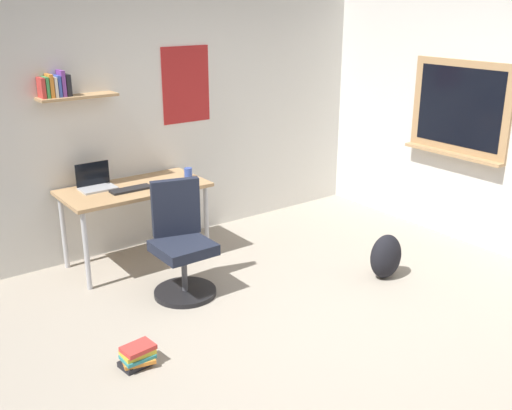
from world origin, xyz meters
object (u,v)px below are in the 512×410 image
(office_chair, at_px, (181,247))
(coffee_mug, at_px, (188,173))
(keyboard, at_px, (131,189))
(desk, at_px, (134,195))
(computer_mouse, at_px, (159,183))
(backpack, at_px, (386,256))
(book_stack_on_floor, at_px, (138,356))
(laptop, at_px, (96,183))

(office_chair, height_order, coffee_mug, office_chair)
(office_chair, xyz_separation_m, keyboard, (-0.10, 0.70, 0.34))
(desk, bearing_deg, office_chair, -87.66)
(office_chair, bearing_deg, desk, 92.34)
(desk, bearing_deg, computer_mouse, -21.12)
(computer_mouse, xyz_separation_m, coffee_mug, (0.34, 0.05, 0.03))
(office_chair, height_order, backpack, office_chair)
(computer_mouse, xyz_separation_m, book_stack_on_floor, (-0.97, -1.47, -0.68))
(laptop, bearing_deg, coffee_mug, -12.62)
(computer_mouse, relative_size, book_stack_on_floor, 0.43)
(computer_mouse, height_order, backpack, computer_mouse)
(office_chair, distance_m, backpack, 1.80)
(office_chair, xyz_separation_m, laptop, (-0.32, 0.94, 0.38))
(backpack, height_order, book_stack_on_floor, backpack)
(office_chair, height_order, book_stack_on_floor, office_chair)
(computer_mouse, relative_size, backpack, 0.26)
(office_chair, bearing_deg, keyboard, 97.90)
(book_stack_on_floor, bearing_deg, computer_mouse, 56.41)
(laptop, distance_m, backpack, 2.66)
(desk, bearing_deg, keyboard, -128.09)
(office_chair, distance_m, laptop, 1.06)
(office_chair, distance_m, computer_mouse, 0.80)
(laptop, height_order, backpack, laptop)
(computer_mouse, height_order, coffee_mug, coffee_mug)
(keyboard, height_order, coffee_mug, coffee_mug)
(book_stack_on_floor, bearing_deg, coffee_mug, 49.19)
(keyboard, bearing_deg, book_stack_on_floor, -115.33)
(computer_mouse, bearing_deg, backpack, -47.67)
(laptop, xyz_separation_m, backpack, (1.90, -1.77, -0.59))
(keyboard, relative_size, computer_mouse, 3.56)
(keyboard, xyz_separation_m, book_stack_on_floor, (-0.69, -1.47, -0.67))
(laptop, xyz_separation_m, coffee_mug, (0.84, -0.19, -0.01))
(office_chair, relative_size, coffee_mug, 10.33)
(laptop, relative_size, backpack, 0.77)
(office_chair, height_order, laptop, laptop)
(desk, relative_size, laptop, 4.20)
(desk, relative_size, coffee_mug, 14.15)
(desk, relative_size, computer_mouse, 12.52)
(computer_mouse, bearing_deg, coffee_mug, 8.47)
(keyboard, bearing_deg, backpack, -42.43)
(laptop, distance_m, computer_mouse, 0.56)
(office_chair, relative_size, computer_mouse, 9.13)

